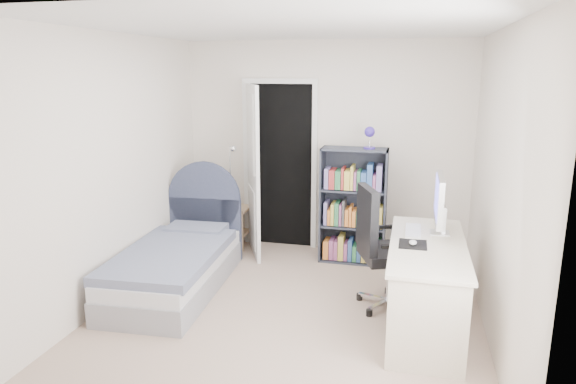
% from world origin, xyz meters
% --- Properties ---
extents(room_shell, '(3.50, 3.70, 2.60)m').
position_xyz_m(room_shell, '(0.00, 0.00, 1.25)').
color(room_shell, gray).
rests_on(room_shell, ground).
extents(door, '(0.92, 0.76, 2.06)m').
position_xyz_m(door, '(-0.70, 1.54, 1.03)').
color(door, black).
rests_on(door, ground).
extents(bed, '(0.97, 1.91, 1.15)m').
position_xyz_m(bed, '(-1.23, 0.26, 0.26)').
color(bed, gray).
rests_on(bed, ground).
extents(nightstand, '(0.40, 0.40, 0.59)m').
position_xyz_m(nightstand, '(-1.12, 1.57, 0.39)').
color(nightstand, tan).
rests_on(nightstand, ground).
extents(floor_lamp, '(0.19, 0.19, 1.31)m').
position_xyz_m(floor_lamp, '(-1.03, 1.35, 0.53)').
color(floor_lamp, silver).
rests_on(floor_lamp, ground).
extents(bookcase, '(0.74, 0.32, 1.56)m').
position_xyz_m(bookcase, '(0.41, 1.40, 0.60)').
color(bookcase, '#313643').
rests_on(bookcase, ground).
extents(desk, '(0.62, 1.55, 1.27)m').
position_xyz_m(desk, '(1.19, -0.02, 0.41)').
color(desk, beige).
rests_on(desk, ground).
extents(office_chair, '(0.66, 0.66, 1.15)m').
position_xyz_m(office_chair, '(0.79, 0.27, 0.63)').
color(office_chair, silver).
rests_on(office_chair, ground).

